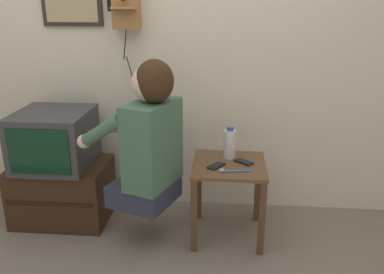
{
  "coord_description": "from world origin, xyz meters",
  "views": [
    {
      "loc": [
        0.52,
        -1.91,
        1.56
      ],
      "look_at": [
        0.31,
        0.48,
        0.72
      ],
      "focal_mm": 38.0,
      "sensor_mm": 36.0,
      "label": 1
    }
  ],
  "objects_px": {
    "wall_phone_antique": "(126,1)",
    "cell_phone_spare": "(244,162)",
    "cell_phone_held": "(216,166)",
    "toothbrush": "(233,171)",
    "television": "(54,139)",
    "water_bottle": "(230,144)",
    "person": "(149,138)"
  },
  "relations": [
    {
      "from": "wall_phone_antique",
      "to": "water_bottle",
      "type": "height_order",
      "value": "wall_phone_antique"
    },
    {
      "from": "cell_phone_held",
      "to": "water_bottle",
      "type": "relative_size",
      "value": 0.64
    },
    {
      "from": "wall_phone_antique",
      "to": "toothbrush",
      "type": "relative_size",
      "value": 4.13
    },
    {
      "from": "cell_phone_held",
      "to": "toothbrush",
      "type": "bearing_deg",
      "value": 0.09
    },
    {
      "from": "television",
      "to": "water_bottle",
      "type": "height_order",
      "value": "television"
    },
    {
      "from": "wall_phone_antique",
      "to": "water_bottle",
      "type": "distance_m",
      "value": 1.18
    },
    {
      "from": "toothbrush",
      "to": "cell_phone_held",
      "type": "bearing_deg",
      "value": 45.85
    },
    {
      "from": "toothbrush",
      "to": "wall_phone_antique",
      "type": "bearing_deg",
      "value": 46.24
    },
    {
      "from": "wall_phone_antique",
      "to": "cell_phone_spare",
      "type": "relative_size",
      "value": 5.8
    },
    {
      "from": "television",
      "to": "cell_phone_held",
      "type": "bearing_deg",
      "value": -8.15
    },
    {
      "from": "television",
      "to": "wall_phone_antique",
      "type": "relative_size",
      "value": 0.64
    },
    {
      "from": "television",
      "to": "water_bottle",
      "type": "distance_m",
      "value": 1.2
    },
    {
      "from": "television",
      "to": "cell_phone_spare",
      "type": "relative_size",
      "value": 3.74
    },
    {
      "from": "television",
      "to": "wall_phone_antique",
      "type": "distance_m",
      "value": 1.06
    },
    {
      "from": "television",
      "to": "wall_phone_antique",
      "type": "xyz_separation_m",
      "value": [
        0.48,
        0.28,
        0.9
      ]
    },
    {
      "from": "wall_phone_antique",
      "to": "cell_phone_spare",
      "type": "bearing_deg",
      "value": -23.59
    },
    {
      "from": "television",
      "to": "water_bottle",
      "type": "xyz_separation_m",
      "value": [
        1.2,
        0.0,
        0.0
      ]
    },
    {
      "from": "toothbrush",
      "to": "television",
      "type": "bearing_deg",
      "value": 69.96
    },
    {
      "from": "television",
      "to": "cell_phone_held",
      "type": "relative_size",
      "value": 3.67
    },
    {
      "from": "person",
      "to": "water_bottle",
      "type": "height_order",
      "value": "person"
    },
    {
      "from": "wall_phone_antique",
      "to": "cell_phone_spare",
      "type": "height_order",
      "value": "wall_phone_antique"
    },
    {
      "from": "cell_phone_held",
      "to": "toothbrush",
      "type": "distance_m",
      "value": 0.13
    },
    {
      "from": "television",
      "to": "cell_phone_held",
      "type": "height_order",
      "value": "television"
    },
    {
      "from": "wall_phone_antique",
      "to": "toothbrush",
      "type": "distance_m",
      "value": 1.34
    },
    {
      "from": "toothbrush",
      "to": "cell_phone_spare",
      "type": "bearing_deg",
      "value": -34.27
    },
    {
      "from": "person",
      "to": "cell_phone_held",
      "type": "bearing_deg",
      "value": -61.25
    },
    {
      "from": "cell_phone_spare",
      "to": "toothbrush",
      "type": "bearing_deg",
      "value": -165.3
    },
    {
      "from": "cell_phone_spare",
      "to": "water_bottle",
      "type": "distance_m",
      "value": 0.16
    },
    {
      "from": "person",
      "to": "water_bottle",
      "type": "xyz_separation_m",
      "value": [
        0.5,
        0.22,
        -0.11
      ]
    },
    {
      "from": "wall_phone_antique",
      "to": "cell_phone_spare",
      "type": "xyz_separation_m",
      "value": [
        0.82,
        -0.36,
        -0.99
      ]
    },
    {
      "from": "television",
      "to": "toothbrush",
      "type": "distance_m",
      "value": 1.25
    },
    {
      "from": "water_bottle",
      "to": "toothbrush",
      "type": "distance_m",
      "value": 0.26
    }
  ]
}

